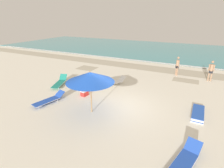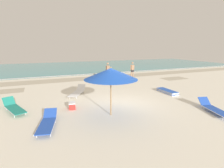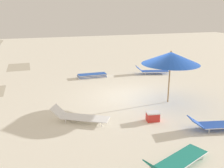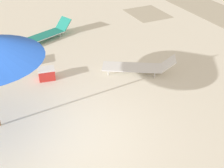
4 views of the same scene
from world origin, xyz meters
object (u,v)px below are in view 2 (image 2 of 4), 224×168
object	(u,v)px
sun_lounger_near_water_left	(215,109)
sun_lounger_near_water_right	(77,92)
beachgoer_wading_adult	(132,69)
beach_umbrella	(111,74)
lounger_stack	(167,91)
beachgoer_shoreline_child	(108,70)
cooler_box	(72,106)
sun_lounger_beside_umbrella	(14,107)
sun_lounger_under_umbrella	(47,123)

from	to	relation	value
sun_lounger_near_water_left	sun_lounger_near_water_right	xyz separation A→B (m)	(-5.92, 6.17, 0.00)
sun_lounger_near_water_right	beachgoer_wading_adult	xyz separation A→B (m)	(6.90, 4.42, 0.79)
beach_umbrella	sun_lounger_near_water_right	world-z (taller)	beach_umbrella
lounger_stack	beachgoer_shoreline_child	size ratio (longest dim) A/B	1.06
beachgoer_shoreline_child	cooler_box	xyz separation A→B (m)	(-5.04, -7.52, -0.81)
beach_umbrella	lounger_stack	world-z (taller)	beach_umbrella
sun_lounger_near_water_right	cooler_box	xyz separation A→B (m)	(-0.85, -2.73, -0.02)
lounger_stack	cooler_box	size ratio (longest dim) A/B	3.41
beachgoer_wading_adult	beachgoer_shoreline_child	bearing A→B (deg)	-6.81
lounger_stack	sun_lounger_near_water_right	bearing A→B (deg)	162.42
sun_lounger_near_water_left	sun_lounger_near_water_right	world-z (taller)	sun_lounger_near_water_right
beach_umbrella	sun_lounger_near_water_left	xyz separation A→B (m)	(5.12, -1.79, -1.89)
lounger_stack	cooler_box	xyz separation A→B (m)	(-7.10, -0.67, 0.07)
lounger_stack	sun_lounger_beside_umbrella	size ratio (longest dim) A/B	0.82
beach_umbrella	sun_lounger_under_umbrella	bearing A→B (deg)	-175.89
sun_lounger_under_umbrella	sun_lounger_near_water_left	world-z (taller)	sun_lounger_near_water_left
sun_lounger_under_umbrella	sun_lounger_beside_umbrella	size ratio (longest dim) A/B	0.95
sun_lounger_near_water_right	sun_lounger_under_umbrella	bearing A→B (deg)	-85.73
beach_umbrella	lounger_stack	size ratio (longest dim) A/B	1.39
lounger_stack	beachgoer_wading_adult	world-z (taller)	beachgoer_wading_adult
sun_lounger_near_water_right	beachgoer_shoreline_child	size ratio (longest dim) A/B	1.28
sun_lounger_beside_umbrella	sun_lounger_near_water_left	distance (m)	10.59
cooler_box	sun_lounger_near_water_left	bearing A→B (deg)	-107.42
beach_umbrella	cooler_box	world-z (taller)	beach_umbrella
sun_lounger_beside_umbrella	sun_lounger_near_water_left	xyz separation A→B (m)	(9.71, -4.24, -0.00)
beach_umbrella	lounger_stack	distance (m)	6.25
beach_umbrella	beachgoer_shoreline_child	distance (m)	9.83
lounger_stack	cooler_box	world-z (taller)	cooler_box
sun_lounger_under_umbrella	beachgoer_wading_adult	xyz separation A→B (m)	(9.14, 9.01, 0.79)
sun_lounger_under_umbrella	beachgoer_wading_adult	bearing A→B (deg)	57.22
lounger_stack	beachgoer_shoreline_child	world-z (taller)	beachgoer_shoreline_child
lounger_stack	sun_lounger_under_umbrella	bearing A→B (deg)	-162.74
sun_lounger_near_water_left	beachgoer_shoreline_child	xyz separation A→B (m)	(-1.72, 10.96, 0.79)
beachgoer_wading_adult	sun_lounger_near_water_left	bearing A→B (deg)	85.77
sun_lounger_beside_umbrella	beachgoer_wading_adult	xyz separation A→B (m)	(10.69, 6.34, 0.79)
beachgoer_wading_adult	sun_lounger_near_water_right	bearing A→B (deg)	33.70
sun_lounger_beside_umbrella	beachgoer_wading_adult	distance (m)	12.46
sun_lounger_beside_umbrella	cooler_box	size ratio (longest dim) A/B	4.14
sun_lounger_near_water_right	cooler_box	bearing A→B (deg)	-77.12
sun_lounger_under_umbrella	sun_lounger_near_water_right	distance (m)	5.11
sun_lounger_under_umbrella	cooler_box	distance (m)	2.32
lounger_stack	sun_lounger_near_water_left	distance (m)	4.13
sun_lounger_under_umbrella	cooler_box	xyz separation A→B (m)	(1.38, 1.86, -0.02)
sun_lounger_near_water_left	cooler_box	xyz separation A→B (m)	(-6.77, 3.44, -0.02)
sun_lounger_under_umbrella	sun_lounger_near_water_left	distance (m)	8.30
beach_umbrella	sun_lounger_near_water_right	bearing A→B (deg)	100.33
sun_lounger_under_umbrella	sun_lounger_beside_umbrella	bearing A→B (deg)	132.89
beach_umbrella	cooler_box	bearing A→B (deg)	135.04
lounger_stack	cooler_box	bearing A→B (deg)	-173.98
sun_lounger_under_umbrella	sun_lounger_near_water_right	size ratio (longest dim) A/B	0.96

